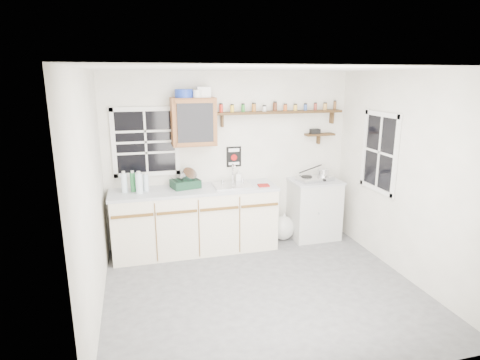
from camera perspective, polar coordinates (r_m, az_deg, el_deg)
name	(u,v)px	position (r m, az deg, el deg)	size (l,w,h in m)	color
room	(265,187)	(4.41, 3.52, -0.97)	(3.64, 3.24, 2.54)	#4B4B4D
main_cabinet	(196,220)	(5.73, -6.34, -5.62)	(2.31, 0.63, 0.92)	beige
right_cabinet	(314,209)	(6.27, 10.48, -4.04)	(0.73, 0.57, 0.91)	#B7B8B1
sink	(232,185)	(5.69, -1.13, -0.71)	(0.52, 0.44, 0.29)	silver
upper_cabinet	(194,122)	(5.56, -6.61, 8.23)	(0.60, 0.32, 0.65)	brown
upper_cabinet_clutter	(192,93)	(5.53, -6.85, 12.19)	(0.48, 0.24, 0.14)	#173197
spice_shelf	(279,112)	(5.93, 5.62, 9.67)	(1.91, 0.18, 0.35)	#321F0E
secondary_shelf	(318,134)	(6.23, 11.06, 6.43)	(0.45, 0.16, 0.24)	#321F0E
warning_sign	(234,157)	(5.90, -0.88, 3.33)	(0.22, 0.02, 0.30)	black
window_back	(146,142)	(5.68, -13.26, 5.28)	(0.93, 0.03, 0.98)	black
window_right	(380,152)	(5.63, 19.25, 3.74)	(0.03, 0.78, 1.08)	black
water_bottles	(135,183)	(5.52, -14.66, -0.35)	(0.36, 0.19, 0.30)	silver
dish_rack	(186,181)	(5.63, -7.64, -0.17)	(0.43, 0.36, 0.28)	black
soap_bottle	(238,176)	(5.90, -0.24, 0.64)	(0.08, 0.08, 0.18)	white
rag	(264,185)	(5.68, 3.38, -0.76)	(0.15, 0.13, 0.02)	maroon
hotplate	(315,178)	(6.10, 10.59, 0.24)	(0.56, 0.35, 0.08)	silver
saucepan	(323,172)	(6.14, 11.67, 1.10)	(0.40, 0.28, 0.18)	silver
trash_bag	(283,227)	(6.19, 6.11, -6.73)	(0.39, 0.35, 0.45)	beige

